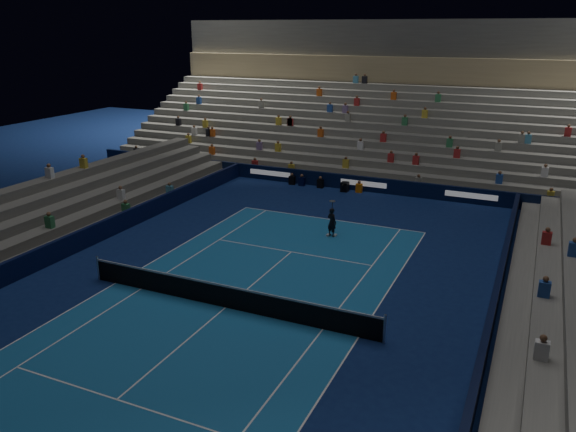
% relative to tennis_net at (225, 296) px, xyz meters
% --- Properties ---
extents(ground, '(90.00, 90.00, 0.00)m').
position_rel_tennis_net_xyz_m(ground, '(0.00, 0.00, -0.50)').
color(ground, '#0D1D4F').
rests_on(ground, ground).
extents(court_surface, '(10.97, 23.77, 0.01)m').
position_rel_tennis_net_xyz_m(court_surface, '(0.00, 0.00, -0.50)').
color(court_surface, '#1C5D9B').
rests_on(court_surface, ground).
extents(sponsor_barrier_far, '(44.00, 0.25, 1.00)m').
position_rel_tennis_net_xyz_m(sponsor_barrier_far, '(0.00, 18.50, -0.00)').
color(sponsor_barrier_far, black).
rests_on(sponsor_barrier_far, ground).
extents(sponsor_barrier_east, '(0.25, 37.00, 1.00)m').
position_rel_tennis_net_xyz_m(sponsor_barrier_east, '(9.70, 0.00, -0.00)').
color(sponsor_barrier_east, black).
rests_on(sponsor_barrier_east, ground).
extents(sponsor_barrier_west, '(0.25, 37.00, 1.00)m').
position_rel_tennis_net_xyz_m(sponsor_barrier_west, '(-9.70, 0.00, -0.00)').
color(sponsor_barrier_west, black).
rests_on(sponsor_barrier_west, ground).
extents(grandstand_main, '(44.00, 15.20, 11.20)m').
position_rel_tennis_net_xyz_m(grandstand_main, '(0.00, 27.90, 2.87)').
color(grandstand_main, slate).
rests_on(grandstand_main, ground).
extents(tennis_net, '(12.90, 0.10, 1.10)m').
position_rel_tennis_net_xyz_m(tennis_net, '(0.00, 0.00, 0.00)').
color(tennis_net, '#B2B2B7').
rests_on(tennis_net, ground).
extents(tennis_player, '(0.67, 0.56, 1.56)m').
position_rel_tennis_net_xyz_m(tennis_player, '(1.03, 9.33, 0.28)').
color(tennis_player, black).
rests_on(tennis_player, ground).
extents(broadcast_camera, '(0.49, 0.94, 0.63)m').
position_rel_tennis_net_xyz_m(broadcast_camera, '(-1.15, 17.86, -0.18)').
color(broadcast_camera, black).
rests_on(broadcast_camera, ground).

